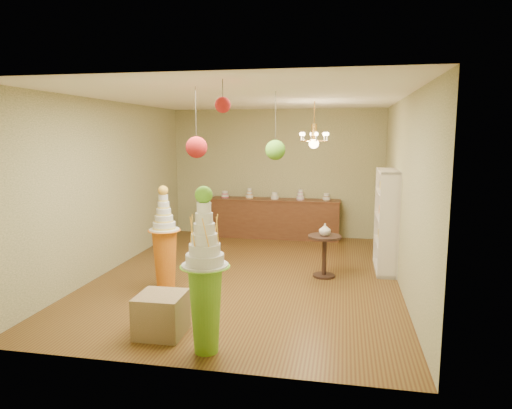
% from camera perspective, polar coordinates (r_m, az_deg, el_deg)
% --- Properties ---
extents(floor, '(6.50, 6.50, 0.00)m').
position_cam_1_polar(floor, '(8.00, -0.92, -8.80)').
color(floor, '#553717').
rests_on(floor, ground).
extents(ceiling, '(6.50, 6.50, 0.00)m').
position_cam_1_polar(ceiling, '(7.65, -0.97, 13.16)').
color(ceiling, white).
rests_on(ceiling, ground).
extents(wall_back, '(5.00, 0.04, 3.00)m').
position_cam_1_polar(wall_back, '(10.87, 2.59, 3.92)').
color(wall_back, tan).
rests_on(wall_back, ground).
extents(wall_front, '(5.00, 0.04, 3.00)m').
position_cam_1_polar(wall_front, '(4.59, -9.33, -2.82)').
color(wall_front, tan).
rests_on(wall_front, ground).
extents(wall_left, '(0.04, 6.50, 3.00)m').
position_cam_1_polar(wall_left, '(8.55, -17.59, 2.22)').
color(wall_left, tan).
rests_on(wall_left, ground).
extents(wall_right, '(0.04, 6.50, 3.00)m').
position_cam_1_polar(wall_right, '(7.58, 17.90, 1.41)').
color(wall_right, tan).
rests_on(wall_right, ground).
extents(pedestal_green, '(0.68, 0.68, 1.87)m').
position_cam_1_polar(pedestal_green, '(5.12, -6.35, -10.31)').
color(pedestal_green, '#71B627').
rests_on(pedestal_green, floor).
extents(pedestal_orange, '(0.46, 0.46, 1.65)m').
position_cam_1_polar(pedestal_orange, '(7.16, -11.31, -5.78)').
color(pedestal_orange, orange).
rests_on(pedestal_orange, floor).
extents(burlap_riser, '(0.57, 0.57, 0.51)m').
position_cam_1_polar(burlap_riser, '(5.80, -11.76, -13.30)').
color(burlap_riser, olive).
rests_on(burlap_riser, floor).
extents(sideboard, '(3.04, 0.54, 1.16)m').
position_cam_1_polar(sideboard, '(10.73, 2.33, -1.65)').
color(sideboard, '#522C19').
rests_on(sideboard, floor).
extents(shelving_unit, '(0.33, 1.20, 1.80)m').
position_cam_1_polar(shelving_unit, '(8.43, 15.98, -1.91)').
color(shelving_unit, beige).
rests_on(shelving_unit, floor).
extents(round_table, '(0.71, 0.71, 0.72)m').
position_cam_1_polar(round_table, '(7.87, 8.55, -5.67)').
color(round_table, black).
rests_on(round_table, floor).
extents(vase, '(0.25, 0.25, 0.21)m').
position_cam_1_polar(vase, '(7.79, 8.61, -3.11)').
color(vase, beige).
rests_on(vase, round_table).
extents(pom_red_left, '(0.27, 0.27, 0.88)m').
position_cam_1_polar(pom_red_left, '(5.83, -7.45, 7.11)').
color(pom_red_left, '#383428').
rests_on(pom_red_left, ceiling).
extents(pom_green_mid, '(0.28, 0.28, 0.94)m').
position_cam_1_polar(pom_green_mid, '(6.41, 2.44, 6.83)').
color(pom_green_mid, '#383428').
rests_on(pom_green_mid, ceiling).
extents(pom_red_right, '(0.17, 0.17, 0.36)m').
position_cam_1_polar(pom_red_right, '(5.06, -4.17, 12.32)').
color(pom_red_right, '#383428').
rests_on(pom_red_right, ceiling).
extents(chandelier, '(0.71, 0.71, 0.85)m').
position_cam_1_polar(chandelier, '(8.34, 7.25, 7.93)').
color(chandelier, '#EEB054').
rests_on(chandelier, ceiling).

